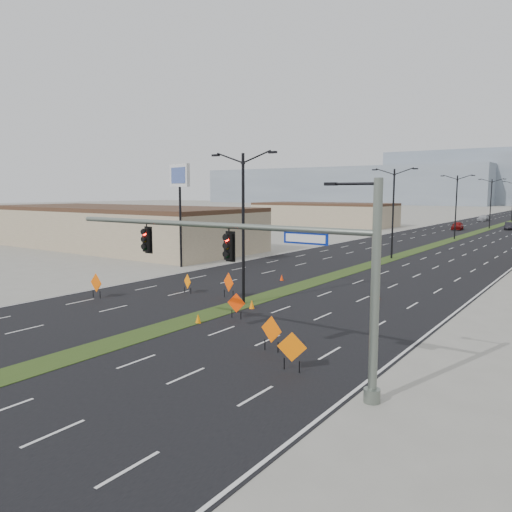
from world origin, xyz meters
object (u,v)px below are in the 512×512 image
Objects in this scene: construction_sign_4 at (292,348)px; cone_0 at (252,304)px; car_mid at (509,226)px; construction_sign_3 at (236,304)px; streetlight_0 at (243,224)px; construction_sign_0 at (96,284)px; car_far at (483,218)px; cone_2 at (377,295)px; streetlight_3 at (491,202)px; pole_sign_west at (180,183)px; streetlight_2 at (456,205)px; cone_1 at (198,319)px; streetlight_1 at (393,210)px; construction_sign_1 at (187,282)px; construction_sign_5 at (271,331)px; cone_3 at (282,278)px; construction_sign_2 at (229,283)px; signal_mast at (265,260)px; car_left at (457,226)px.

construction_sign_4 reaches higher than cone_0.
car_mid is 2.61× the size of construction_sign_4.
car_mid is 2.88× the size of construction_sign_3.
construction_sign_0 is (-9.62, -4.55, -4.37)m from streetlight_0.
cone_2 is (13.20, -104.79, -0.42)m from car_far.
streetlight_3 is 17.05× the size of cone_0.
streetlight_3 is 0.98× the size of pole_sign_west.
streetlight_2 is at bearing 86.44° from construction_sign_0.
cone_0 reaches higher than cone_1.
pole_sign_west reaches higher than streetlight_1.
car_mid reaches higher than construction_sign_1.
pole_sign_west reaches higher than construction_sign_4.
cone_1 is at bearing 173.98° from construction_sign_5.
cone_2 is at bearing -13.38° from cone_3.
cone_0 is at bearing -83.35° from car_far.
streetlight_1 is at bearing 111.25° from construction_sign_5.
streetlight_2 is 15.74× the size of cone_2.
construction_sign_1 is at bearing 158.42° from construction_sign_5.
streetlight_0 reaches higher than cone_0.
construction_sign_2 is 17.33m from pole_sign_west.
streetlight_3 is 5.90× the size of construction_sign_4.
car_mid is (3.82, 54.79, -4.69)m from streetlight_1.
car_mid is 3.06× the size of construction_sign_1.
cone_0 is at bearing -68.29° from cone_3.
signal_mast is 30.95m from pole_sign_west.
streetlight_2 reaches higher than construction_sign_1.
cone_3 is at bearing 67.96° from construction_sign_0.
construction_sign_5 is 0.17× the size of pole_sign_west.
signal_mast is at bearing -59.49° from cone_3.
car_left reaches higher than car_mid.
streetlight_0 and streetlight_3 have the same top height.
signal_mast is at bearing -23.71° from pole_sign_west.
streetlight_2 is at bearing -90.00° from streetlight_3.
cone_0 is (-7.96, 8.18, -0.71)m from construction_sign_4.
streetlight_2 is 47.42m from cone_3.
cone_1 is at bearing -81.15° from streetlight_0.
car_mid is 82.93m from construction_sign_1.
cone_3 is at bearing 111.71° from cone_0.
streetlight_0 is 56.00m from streetlight_2.
streetlight_3 is 91.67m from construction_sign_5.
streetlight_0 is 111.76m from car_far.
construction_sign_3 reaches higher than construction_sign_1.
streetlight_1 is at bearing -99.25° from car_mid.
construction_sign_2 reaches higher than construction_sign_5.
streetlight_0 is 1.00× the size of streetlight_3.
car_far is at bearing 94.39° from streetlight_1.
cone_3 is at bearing 117.54° from construction_sign_2.
streetlight_3 is (0.00, 56.00, 0.00)m from streetlight_1.
car_far reaches higher than construction_sign_1.
car_left is at bearing 111.90° from construction_sign_1.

